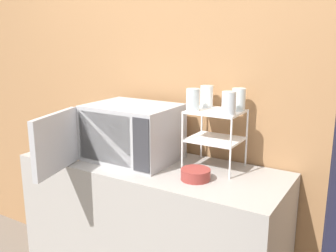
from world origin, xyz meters
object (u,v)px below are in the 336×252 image
glass_back_right (239,99)px  glass_front_right (229,103)px  dish_rack (215,127)px  microwave (129,133)px  glass_back_left (207,96)px  glass_front_left (193,100)px  bowl (196,175)px

glass_back_right → glass_front_right: same height
dish_rack → glass_back_right: size_ratio=2.70×
microwave → glass_front_right: (0.57, 0.06, 0.21)m
dish_rack → glass_front_right: size_ratio=2.70×
microwave → glass_front_right: 0.61m
glass_back_right → glass_front_right: bearing=-89.9°
glass_back_left → glass_front_left: bearing=-94.0°
dish_rack → glass_back_right: glass_back_right is taller
microwave → glass_front_left: (0.37, 0.06, 0.21)m
glass_front_left → bowl: bearing=-56.1°
glass_back_right → bowl: size_ratio=0.79×
microwave → dish_rack: 0.50m
glass_back_left → bowl: size_ratio=0.79×
microwave → bowl: bearing=-9.7°
glass_front_right → bowl: bearing=-126.0°
microwave → glass_back_right: size_ratio=6.52×
glass_front_right → bowl: size_ratio=0.79×
dish_rack → glass_front_left: size_ratio=2.70×
bowl → glass_front_right: bearing=54.0°
microwave → glass_back_left: glass_back_left is taller
glass_back_right → bowl: (-0.10, -0.28, -0.35)m
microwave → bowl: size_ratio=5.15×
microwave → glass_back_left: size_ratio=6.52×
dish_rack → glass_front_right: bearing=-35.1°
glass_front_left → glass_front_right: bearing=0.3°
glass_back_right → glass_back_left: 0.19m
dish_rack → glass_front_left: bearing=-144.6°
microwave → glass_back_right: 0.64m
glass_back_left → microwave: bearing=-152.0°
glass_back_left → bowl: bearing=-73.4°
bowl → microwave: bearing=170.3°
bowl → glass_front_left: bearing=123.9°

